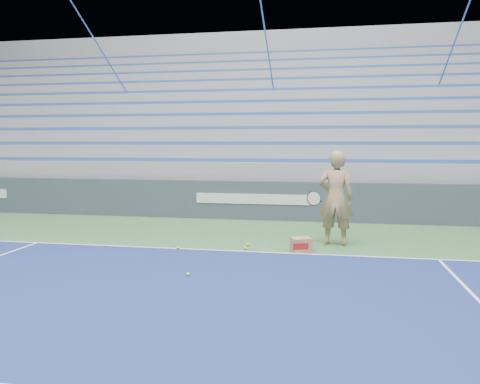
% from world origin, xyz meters
% --- Properties ---
extents(sponsor_barrier, '(30.00, 0.32, 1.10)m').
position_xyz_m(sponsor_barrier, '(0.00, 15.88, 0.55)').
color(sponsor_barrier, '#374354').
rests_on(sponsor_barrier, ground).
extents(bleachers, '(31.00, 9.15, 7.30)m').
position_xyz_m(bleachers, '(0.00, 21.60, 2.36)').
color(bleachers, '#94969C').
rests_on(bleachers, ground).
extents(tennis_player, '(1.00, 0.90, 2.01)m').
position_xyz_m(tennis_player, '(2.24, 12.90, 1.01)').
color(tennis_player, tan).
rests_on(tennis_player, ground).
extents(ball_box, '(0.46, 0.42, 0.29)m').
position_xyz_m(ball_box, '(1.57, 12.09, 0.14)').
color(ball_box, '#AC7753').
rests_on(ball_box, ground).
extents(tennis_ball_0, '(0.07, 0.07, 0.07)m').
position_xyz_m(tennis_ball_0, '(0.44, 12.08, 0.03)').
color(tennis_ball_0, '#B0DD2D').
rests_on(tennis_ball_0, ground).
extents(tennis_ball_1, '(0.07, 0.07, 0.07)m').
position_xyz_m(tennis_ball_1, '(0.43, 12.43, 0.03)').
color(tennis_ball_1, '#B0DD2D').
rests_on(tennis_ball_1, ground).
extents(tennis_ball_2, '(0.07, 0.07, 0.07)m').
position_xyz_m(tennis_ball_2, '(-0.17, 10.03, 0.03)').
color(tennis_ball_2, '#B0DD2D').
rests_on(tennis_ball_2, ground).
extents(tennis_ball_3, '(0.07, 0.07, 0.07)m').
position_xyz_m(tennis_ball_3, '(-0.92, 11.87, 0.03)').
color(tennis_ball_3, '#B0DD2D').
rests_on(tennis_ball_3, ground).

